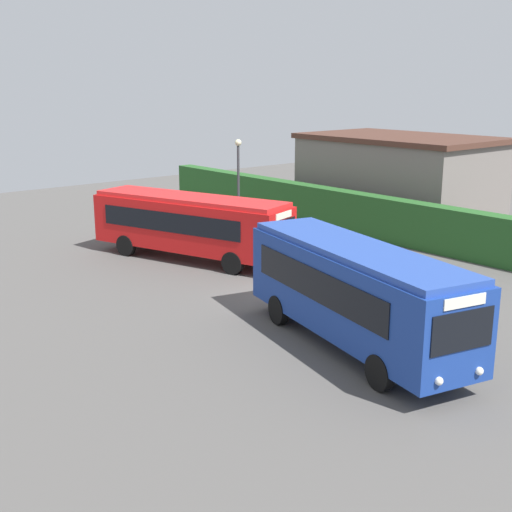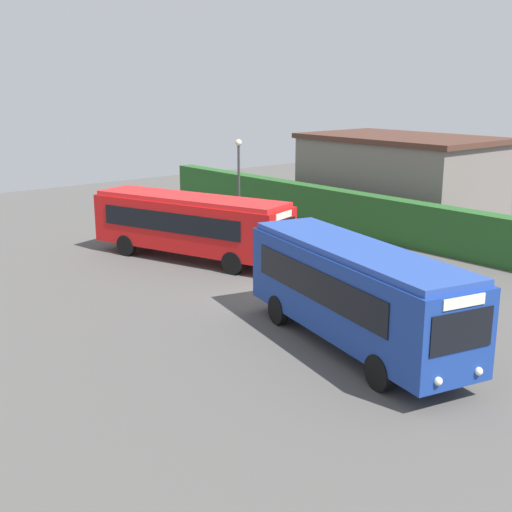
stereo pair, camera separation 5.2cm
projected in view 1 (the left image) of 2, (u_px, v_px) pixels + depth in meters
ground_plane at (287, 297)px, 25.80m from camera, size 64.00×64.00×0.00m
bus_red at (191, 223)px, 30.84m from camera, size 10.03×5.24×2.97m
bus_blue at (355, 290)px, 20.50m from camera, size 9.47×4.49×3.22m
person_left at (436, 287)px, 23.61m from camera, size 0.53×0.45×1.93m
person_center at (434, 309)px, 21.50m from camera, size 0.26×0.46×1.80m
hedge_row at (448, 231)px, 32.00m from camera, size 44.00×1.01×2.25m
depot_building at (398, 178)px, 39.71m from camera, size 11.11×7.04×4.97m
lamppost at (238, 173)px, 36.55m from camera, size 0.36×0.36×5.01m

